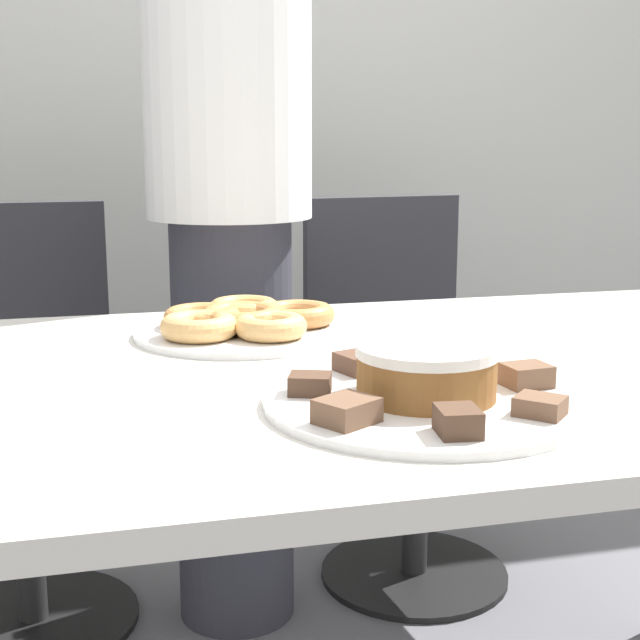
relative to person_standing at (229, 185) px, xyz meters
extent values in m
cube|color=beige|center=(0.03, 0.83, 0.37)|extent=(8.00, 0.05, 2.60)
cube|color=silver|center=(0.03, -0.70, -0.22)|extent=(1.71, 0.87, 0.03)
cylinder|color=#383842|center=(0.00, 0.00, -0.50)|extent=(0.25, 0.25, 0.86)
cylinder|color=white|center=(0.00, 0.00, 0.28)|extent=(0.33, 0.33, 0.68)
cylinder|color=black|center=(-0.43, 0.05, -0.92)|extent=(0.44, 0.44, 0.01)
cylinder|color=#262626|center=(-0.43, 0.05, -0.71)|extent=(0.06, 0.06, 0.41)
cube|color=#2D2D33|center=(-0.43, 0.05, -0.48)|extent=(0.46, 0.46, 0.04)
cube|color=#2D2D33|center=(-0.44, 0.26, -0.25)|extent=(0.40, 0.05, 0.42)
cylinder|color=black|center=(0.43, 0.05, -0.92)|extent=(0.44, 0.44, 0.01)
cylinder|color=#262626|center=(0.43, 0.05, -0.71)|extent=(0.06, 0.06, 0.41)
cube|color=#2D2D33|center=(0.43, 0.05, -0.48)|extent=(0.49, 0.49, 0.04)
cube|color=#2D2D33|center=(0.41, 0.26, -0.25)|extent=(0.40, 0.07, 0.42)
cylinder|color=white|center=(0.08, -0.89, -0.20)|extent=(0.36, 0.36, 0.01)
cylinder|color=white|center=(-0.06, -0.48, -0.20)|extent=(0.32, 0.32, 0.01)
cylinder|color=brown|center=(0.08, -0.89, -0.17)|extent=(0.15, 0.15, 0.05)
cylinder|color=white|center=(0.08, -0.89, -0.14)|extent=(0.16, 0.16, 0.01)
cube|color=brown|center=(0.17, -0.99, -0.18)|extent=(0.06, 0.06, 0.02)
cube|color=brown|center=(0.21, -0.88, -0.18)|extent=(0.05, 0.05, 0.03)
cube|color=brown|center=(0.15, -0.79, -0.18)|extent=(0.06, 0.07, 0.02)
cube|color=brown|center=(0.04, -0.77, -0.18)|extent=(0.06, 0.06, 0.02)
cube|color=#513828|center=(-0.04, -0.85, -0.18)|extent=(0.06, 0.05, 0.02)
cube|color=brown|center=(-0.03, -0.96, -0.18)|extent=(0.07, 0.07, 0.03)
cube|color=#513828|center=(0.06, -1.02, -0.18)|extent=(0.05, 0.05, 0.03)
torus|color=#C68447|center=(-0.06, -0.48, -0.17)|extent=(0.13, 0.13, 0.03)
torus|color=tan|center=(-0.04, -0.41, -0.17)|extent=(0.11, 0.11, 0.03)
torus|color=#C68447|center=(-0.11, -0.46, -0.18)|extent=(0.12, 0.12, 0.03)
torus|color=#E5AD66|center=(-0.13, -0.53, -0.17)|extent=(0.11, 0.11, 0.03)
torus|color=#E5AD66|center=(-0.03, -0.55, -0.17)|extent=(0.10, 0.10, 0.03)
torus|color=#C68447|center=(0.03, -0.47, -0.18)|extent=(0.11, 0.11, 0.03)
camera|label=1|loc=(-0.27, -1.78, 0.09)|focal=50.00mm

